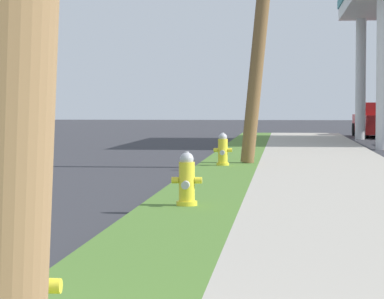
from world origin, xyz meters
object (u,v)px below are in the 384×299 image
object	(u,v)px
fire_hydrant_second	(187,182)
car_red_by_near_pump	(379,121)
fire_hydrant_nearest	(25,289)
fire_hydrant_third	(223,151)

from	to	relation	value
fire_hydrant_second	car_red_by_near_pump	xyz separation A→B (m)	(5.64, 28.89, 0.28)
fire_hydrant_nearest	car_red_by_near_pump	size ratio (longest dim) A/B	0.16
fire_hydrant_nearest	fire_hydrant_third	distance (m)	15.16
fire_hydrant_third	fire_hydrant_nearest	bearing A→B (deg)	-90.44
fire_hydrant_third	car_red_by_near_pump	size ratio (longest dim) A/B	0.16
fire_hydrant_third	car_red_by_near_pump	xyz separation A→B (m)	(5.69, 20.88, 0.28)
fire_hydrant_third	car_red_by_near_pump	world-z (taller)	car_red_by_near_pump
fire_hydrant_second	car_red_by_near_pump	size ratio (longest dim) A/B	0.16
fire_hydrant_second	fire_hydrant_third	xyz separation A→B (m)	(-0.05, 8.01, 0.00)
fire_hydrant_nearest	fire_hydrant_second	size ratio (longest dim) A/B	1.00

